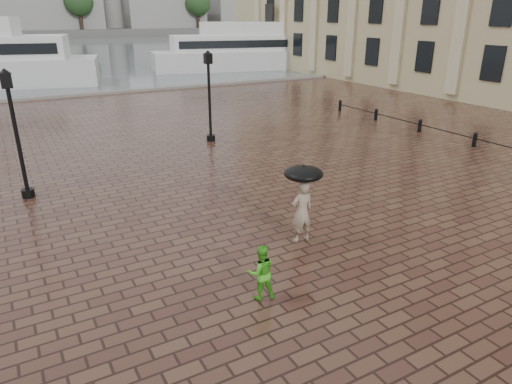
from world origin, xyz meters
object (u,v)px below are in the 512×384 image
(child_pedestrian, at_px, (261,272))
(adult_pedestrian, at_px, (302,212))
(street_lamps, at_px, (34,106))
(ferry_far, at_px, (248,50))

(child_pedestrian, bearing_deg, adult_pedestrian, -127.89)
(street_lamps, height_order, child_pedestrian, street_lamps)
(adult_pedestrian, bearing_deg, street_lamps, -61.17)
(street_lamps, xyz_separation_m, ferry_far, (25.50, 27.01, -0.13))
(child_pedestrian, bearing_deg, street_lamps, -63.72)
(street_lamps, height_order, ferry_far, ferry_far)
(adult_pedestrian, xyz_separation_m, ferry_far, (19.81, 40.00, 1.28))
(street_lamps, xyz_separation_m, child_pedestrian, (3.23, -14.91, -1.65))
(street_lamps, bearing_deg, adult_pedestrian, -66.36)
(ferry_far, bearing_deg, child_pedestrian, -105.69)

